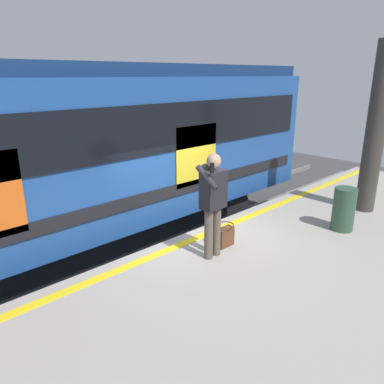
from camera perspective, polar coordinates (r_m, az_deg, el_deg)
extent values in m
plane|color=#3D3D3F|center=(7.37, -0.62, -13.02)|extent=(24.25, 24.25, 0.00)
cube|color=#9E998E|center=(5.92, 15.34, -16.80)|extent=(14.73, 4.56, 0.95)
cube|color=yellow|center=(6.73, 1.11, -6.96)|extent=(14.43, 0.16, 0.01)
cube|color=slate|center=(8.26, -7.20, -8.93)|extent=(19.15, 0.08, 0.16)
cube|color=slate|center=(9.35, -12.51, -5.92)|extent=(19.15, 0.08, 0.16)
cube|color=#1E478C|center=(7.55, -18.34, 5.93)|extent=(11.42, 2.89, 2.77)
cube|color=navy|center=(7.41, -19.51, 17.39)|extent=(11.19, 2.66, 0.24)
cube|color=black|center=(6.20, -12.77, 8.54)|extent=(10.85, 0.03, 0.90)
cube|color=black|center=(6.51, -12.02, -2.37)|extent=(10.85, 0.03, 0.24)
cube|color=gold|center=(7.52, 0.72, 5.70)|extent=(1.11, 0.02, 1.22)
cylinder|color=black|center=(9.39, 6.85, -2.23)|extent=(0.84, 0.12, 0.84)
cylinder|color=black|center=(10.91, -2.51, 0.76)|extent=(0.84, 0.12, 0.84)
cylinder|color=brown|center=(5.97, 3.79, -6.01)|extent=(0.14, 0.14, 0.83)
cylinder|color=brown|center=(5.85, 2.59, -6.51)|extent=(0.14, 0.14, 0.83)
cube|color=black|center=(5.65, 3.32, 0.39)|extent=(0.40, 0.24, 0.60)
sphere|color=black|center=(5.68, 2.19, 3.44)|extent=(0.20, 0.20, 0.20)
sphere|color=tan|center=(5.54, 3.40, 4.84)|extent=(0.22, 0.22, 0.22)
cylinder|color=black|center=(5.85, 4.98, 0.33)|extent=(0.09, 0.09, 0.54)
cylinder|color=black|center=(5.37, 2.31, 2.25)|extent=(0.09, 0.42, 0.33)
cube|color=black|center=(5.26, 3.12, 3.71)|extent=(0.07, 0.02, 0.15)
cube|color=#59331E|center=(6.36, 5.13, -6.95)|extent=(0.33, 0.15, 0.33)
torus|color=#59331E|center=(6.27, 5.19, -5.07)|extent=(0.30, 0.30, 0.02)
cylinder|color=#38332D|center=(8.50, 26.54, 8.62)|extent=(0.39, 0.39, 3.47)
cylinder|color=#2D4C38|center=(7.46, 22.42, -2.47)|extent=(0.41, 0.41, 0.82)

